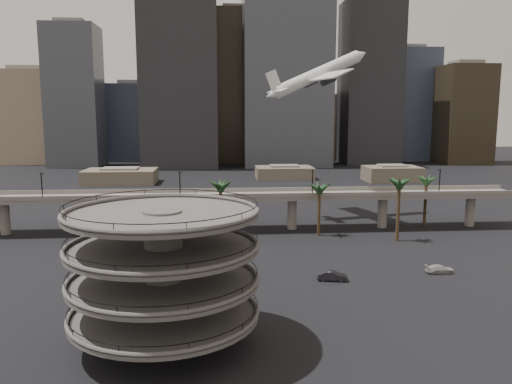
{
  "coord_description": "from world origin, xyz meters",
  "views": [
    {
      "loc": [
        -6.71,
        -60.32,
        27.03
      ],
      "look_at": [
        0.26,
        28.0,
        13.26
      ],
      "focal_mm": 35.0,
      "sensor_mm": 36.0,
      "label": 1
    }
  ],
  "objects": [
    {
      "name": "ground",
      "position": [
        0.0,
        0.0,
        0.0
      ],
      "size": [
        700.0,
        700.0,
        0.0
      ],
      "primitive_type": "plane",
      "color": "black",
      "rests_on": "ground"
    },
    {
      "name": "car_b",
      "position": [
        12.01,
        17.29,
        0.81
      ],
      "size": [
        5.17,
        2.6,
        1.63
      ],
      "primitive_type": "imported",
      "rotation": [
        0.0,
        0.0,
        1.38
      ],
      "color": "black",
      "rests_on": "ground"
    },
    {
      "name": "palm_trees",
      "position": [
        21.48,
        47.47,
        11.3
      ],
      "size": [
        54.4,
        18.4,
        14.0
      ],
      "color": "#46341E",
      "rests_on": "ground"
    },
    {
      "name": "parking_ramp",
      "position": [
        -13.0,
        -4.0,
        9.84
      ],
      "size": [
        22.2,
        22.2,
        17.35
      ],
      "color": "#4A4745",
      "rests_on": "ground"
    },
    {
      "name": "low_buildings",
      "position": [
        6.89,
        142.3,
        2.86
      ],
      "size": [
        135.0,
        27.5,
        6.8
      ],
      "color": "brown",
      "rests_on": "ground"
    },
    {
      "name": "skyline",
      "position": [
        15.11,
        217.09,
        41.51
      ],
      "size": [
        269.0,
        86.0,
        113.61
      ],
      "color": "#807258",
      "rests_on": "ground"
    },
    {
      "name": "airborne_jet",
      "position": [
        19.52,
        69.87,
        37.21
      ],
      "size": [
        29.66,
        27.68,
        14.95
      ],
      "rotation": [
        0.0,
        -0.4,
        0.3
      ],
      "color": "silver",
      "rests_on": "ground"
    },
    {
      "name": "car_a",
      "position": [
        -2.34,
        19.16,
        0.71
      ],
      "size": [
        4.4,
        2.33,
        1.42
      ],
      "primitive_type": "imported",
      "rotation": [
        0.0,
        0.0,
        1.73
      ],
      "color": "red",
      "rests_on": "ground"
    },
    {
      "name": "overpass",
      "position": [
        0.0,
        55.0,
        7.34
      ],
      "size": [
        130.0,
        9.3,
        14.7
      ],
      "color": "slate",
      "rests_on": "ground"
    },
    {
      "name": "car_c",
      "position": [
        31.44,
        19.77,
        0.7
      ],
      "size": [
        4.84,
        1.97,
        1.4
      ],
      "primitive_type": "imported",
      "rotation": [
        0.0,
        0.0,
        1.57
      ],
      "color": "#B8B8B4",
      "rests_on": "ground"
    }
  ]
}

